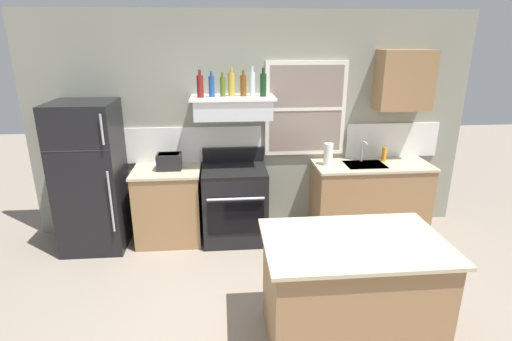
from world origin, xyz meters
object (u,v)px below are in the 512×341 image
at_px(bottle_champagne_gold_foil, 232,84).
at_px(bottle_olive_oil_square, 223,86).
at_px(refrigerator, 91,177).
at_px(paper_towel_roll, 328,154).
at_px(bottle_clear_tall, 252,84).
at_px(dish_soap_bottle, 384,154).
at_px(toaster, 169,161).
at_px(bottle_amber_wine, 243,85).
at_px(bottle_red_label_wine, 200,86).
at_px(bottle_dark_green_wine, 263,85).
at_px(bottle_blue_liqueur, 212,86).
at_px(kitchen_island, 350,291).
at_px(stove_range, 235,203).

bearing_deg(bottle_champagne_gold_foil, bottle_olive_oil_square, -171.41).
distance_m(refrigerator, paper_towel_roll, 2.79).
distance_m(bottle_clear_tall, dish_soap_bottle, 1.88).
relative_size(toaster, bottle_amber_wine, 1.02).
height_order(bottle_red_label_wine, bottle_amber_wine, bottle_red_label_wine).
height_order(bottle_dark_green_wine, dish_soap_bottle, bottle_dark_green_wine).
xyz_separation_m(refrigerator, bottle_dark_green_wine, (2.00, 0.09, 1.02)).
relative_size(bottle_blue_liqueur, dish_soap_bottle, 1.57).
distance_m(bottle_champagne_gold_foil, bottle_clear_tall, 0.24).
distance_m(bottle_dark_green_wine, paper_towel_roll, 1.15).
distance_m(bottle_olive_oil_square, kitchen_island, 2.59).
bearing_deg(bottle_red_label_wine, bottle_olive_oil_square, 13.68).
relative_size(refrigerator, bottle_blue_liqueur, 6.08).
relative_size(bottle_blue_liqueur, bottle_amber_wine, 0.98).
bearing_deg(toaster, refrigerator, -175.78).
height_order(stove_range, bottle_amber_wine, bottle_amber_wine).
xyz_separation_m(refrigerator, paper_towel_roll, (2.79, 0.06, 0.18)).
bearing_deg(bottle_champagne_gold_foil, bottle_red_label_wine, -167.79).
bearing_deg(refrigerator, bottle_dark_green_wine, 2.47).
xyz_separation_m(stove_range, bottle_clear_tall, (0.23, 0.08, 1.42)).
relative_size(bottle_blue_liqueur, bottle_clear_tall, 0.84).
bearing_deg(bottle_amber_wine, refrigerator, -175.88).
bearing_deg(paper_towel_roll, bottle_red_label_wine, 179.74).
height_order(bottle_blue_liqueur, bottle_clear_tall, bottle_clear_tall).
bearing_deg(bottle_champagne_gold_foil, bottle_blue_liqueur, -170.82).
height_order(paper_towel_roll, kitchen_island, paper_towel_roll).
height_order(refrigerator, bottle_blue_liqueur, bottle_blue_liqueur).
relative_size(bottle_blue_liqueur, bottle_champagne_gold_foil, 0.88).
height_order(bottle_amber_wine, bottle_clear_tall, bottle_clear_tall).
xyz_separation_m(bottle_olive_oil_square, bottle_amber_wine, (0.23, 0.00, 0.01)).
bearing_deg(dish_soap_bottle, bottle_champagne_gold_foil, -179.49).
bearing_deg(bottle_blue_liqueur, bottle_amber_wine, 3.39).
height_order(toaster, bottle_clear_tall, bottle_clear_tall).
xyz_separation_m(stove_range, kitchen_island, (0.85, -1.85, -0.01)).
bearing_deg(paper_towel_roll, bottle_clear_tall, 177.06).
relative_size(bottle_olive_oil_square, bottle_clear_tall, 0.80).
relative_size(bottle_amber_wine, bottle_clear_tall, 0.86).
bearing_deg(bottle_red_label_wine, kitchen_island, -57.31).
relative_size(stove_range, dish_soap_bottle, 6.06).
distance_m(toaster, bottle_olive_oil_square, 1.07).
relative_size(bottle_champagne_gold_foil, bottle_amber_wine, 1.11).
distance_m(bottle_olive_oil_square, bottle_amber_wine, 0.23).
bearing_deg(bottle_amber_wine, kitchen_island, -69.51).
relative_size(bottle_clear_tall, dish_soap_bottle, 1.87).
height_order(bottle_olive_oil_square, kitchen_island, bottle_olive_oil_square).
relative_size(bottle_amber_wine, bottle_dark_green_wine, 0.91).
distance_m(stove_range, bottle_blue_liqueur, 1.42).
xyz_separation_m(toaster, dish_soap_bottle, (2.64, 0.09, -0.01)).
height_order(toaster, bottle_dark_green_wine, bottle_dark_green_wine).
bearing_deg(bottle_olive_oil_square, bottle_blue_liqueur, -170.34).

